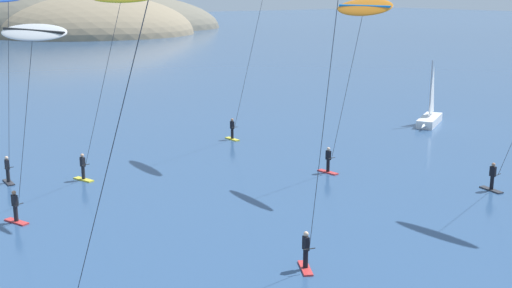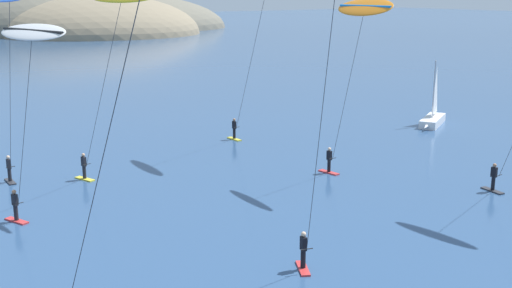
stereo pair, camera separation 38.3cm
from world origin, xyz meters
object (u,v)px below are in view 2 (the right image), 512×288
object	(u,v)px
kitesurfer_blue	(9,16)
kitesurfer_orange	(361,22)
sailboat_near	(432,118)
kitesurfer_yellow	(118,13)
kitesurfer_white	(30,49)

from	to	relation	value
kitesurfer_blue	kitesurfer_orange	bearing A→B (deg)	-28.70
sailboat_near	kitesurfer_yellow	size ratio (longest dim) A/B	0.49
kitesurfer_blue	kitesurfer_orange	world-z (taller)	kitesurfer_blue
sailboat_near	kitesurfer_blue	size ratio (longest dim) A/B	0.50
kitesurfer_yellow	kitesurfer_blue	size ratio (longest dim) A/B	1.02
kitesurfer_blue	kitesurfer_white	size ratio (longest dim) A/B	1.12
kitesurfer_yellow	kitesurfer_orange	world-z (taller)	kitesurfer_yellow
sailboat_near	kitesurfer_yellow	xyz separation A→B (m)	(-30.08, -3.32, 9.74)
kitesurfer_orange	kitesurfer_yellow	bearing A→B (deg)	156.45
kitesurfer_yellow	kitesurfer_white	size ratio (longest dim) A/B	1.15
sailboat_near	kitesurfer_yellow	bearing A→B (deg)	-173.70
kitesurfer_white	kitesurfer_orange	bearing A→B (deg)	-6.54
kitesurfer_white	kitesurfer_yellow	bearing A→B (deg)	30.91
kitesurfer_blue	kitesurfer_white	xyz separation A→B (m)	(-1.02, -7.42, -1.21)
kitesurfer_orange	kitesurfer_white	world-z (taller)	kitesurfer_orange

